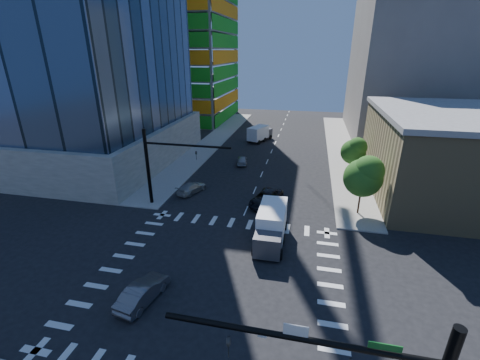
# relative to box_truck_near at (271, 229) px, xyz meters

# --- Properties ---
(ground) EXTENTS (160.00, 160.00, 0.00)m
(ground) POSITION_rel_box_truck_near_xyz_m (-3.60, -6.02, -1.47)
(ground) COLOR black
(ground) RESTS_ON ground
(road_markings) EXTENTS (20.00, 20.00, 0.01)m
(road_markings) POSITION_rel_box_truck_near_xyz_m (-3.60, -6.02, -1.47)
(road_markings) COLOR silver
(road_markings) RESTS_ON ground
(sidewalk_ne) EXTENTS (5.00, 60.00, 0.15)m
(sidewalk_ne) POSITION_rel_box_truck_near_xyz_m (8.90, 33.98, -1.40)
(sidewalk_ne) COLOR gray
(sidewalk_ne) RESTS_ON ground
(sidewalk_nw) EXTENTS (5.00, 60.00, 0.15)m
(sidewalk_nw) POSITION_rel_box_truck_near_xyz_m (-16.10, 33.98, -1.40)
(sidewalk_nw) COLOR gray
(sidewalk_nw) RESTS_ON ground
(construction_building) EXTENTS (25.16, 34.50, 70.60)m
(construction_building) POSITION_rel_box_truck_near_xyz_m (-31.02, 55.91, 23.14)
(construction_building) COLOR slate
(construction_building) RESTS_ON ground
(commercial_building) EXTENTS (20.50, 22.50, 10.60)m
(commercial_building) POSITION_rel_box_truck_near_xyz_m (21.40, 15.98, 3.84)
(commercial_building) COLOR #8C7B51
(commercial_building) RESTS_ON ground
(bg_building_ne) EXTENTS (24.00, 30.00, 28.00)m
(bg_building_ne) POSITION_rel_box_truck_near_xyz_m (23.40, 48.98, 12.53)
(bg_building_ne) COLOR slate
(bg_building_ne) RESTS_ON ground
(signal_mast_nw) EXTENTS (10.20, 0.40, 9.00)m
(signal_mast_nw) POSITION_rel_box_truck_near_xyz_m (-13.60, 5.48, 4.02)
(signal_mast_nw) COLOR black
(signal_mast_nw) RESTS_ON sidewalk_nw
(tree_south) EXTENTS (4.16, 4.16, 6.82)m
(tree_south) POSITION_rel_box_truck_near_xyz_m (9.03, 7.88, 3.22)
(tree_south) COLOR #382316
(tree_south) RESTS_ON sidewalk_ne
(tree_north) EXTENTS (3.54, 3.52, 5.78)m
(tree_north) POSITION_rel_box_truck_near_xyz_m (9.33, 19.88, 2.52)
(tree_north) COLOR #382316
(tree_north) RESTS_ON sidewalk_ne
(car_nb_far) EXTENTS (4.01, 6.14, 1.57)m
(car_nb_far) POSITION_rel_box_truck_near_xyz_m (-1.56, 8.19, -0.69)
(car_nb_far) COLOR black
(car_nb_far) RESTS_ON ground
(car_sb_near) EXTENTS (3.32, 4.92, 1.32)m
(car_sb_near) POSITION_rel_box_truck_near_xyz_m (-11.49, 9.56, -0.81)
(car_sb_near) COLOR #B2B2B2
(car_sb_near) RESTS_ON ground
(car_sb_mid) EXTENTS (2.28, 4.24, 1.37)m
(car_sb_mid) POSITION_rel_box_truck_near_xyz_m (-7.42, 21.82, -0.78)
(car_sb_mid) COLOR gray
(car_sb_mid) RESTS_ON ground
(car_sb_cross) EXTENTS (2.44, 4.89, 1.54)m
(car_sb_cross) POSITION_rel_box_truck_near_xyz_m (-8.14, -9.64, -0.70)
(car_sb_cross) COLOR #58575D
(car_sb_cross) RESTS_ON ground
(box_truck_near) EXTENTS (2.76, 6.36, 3.32)m
(box_truck_near) POSITION_rel_box_truck_near_xyz_m (0.00, 0.00, 0.00)
(box_truck_near) COLOR black
(box_truck_near) RESTS_ON ground
(box_truck_far) EXTENTS (4.48, 6.43, 3.11)m
(box_truck_far) POSITION_rel_box_truck_near_xyz_m (-6.79, 36.85, -0.10)
(box_truck_far) COLOR black
(box_truck_far) RESTS_ON ground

